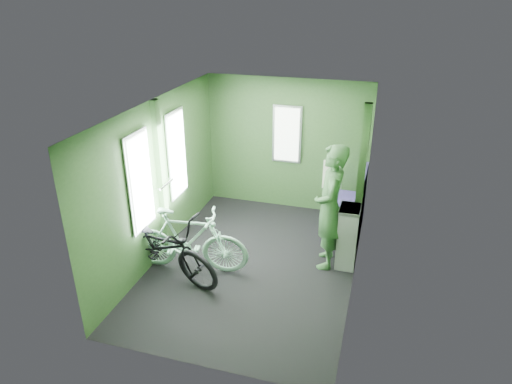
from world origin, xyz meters
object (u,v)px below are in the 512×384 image
Objects in this scene: bicycle_mint at (190,271)px; bicycle_black at (164,275)px; passenger at (330,207)px; bench_seat at (346,213)px; waste_box at (348,237)px.

bicycle_black is at bearing 115.34° from bicycle_mint.
passenger is 1.22m from bench_seat.
bicycle_black is at bearing -71.91° from passenger.
passenger reaches higher than waste_box.
bicycle_mint is at bearing -38.87° from bicycle_black.
waste_box is at bearing -48.75° from bicycle_black.
bicycle_mint is at bearing -136.33° from bench_seat.
bicycle_black is 2.08× the size of waste_box.
bicycle_mint is at bearing -159.27° from waste_box.
bicycle_mint is 1.61× the size of bench_seat.
passenger reaches higher than bicycle_black.
bicycle_black reaches higher than bicycle_mint.
waste_box is at bearing -82.74° from bench_seat.
bicycle_black is 1.83× the size of bench_seat.
passenger is at bearing -97.61° from bench_seat.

